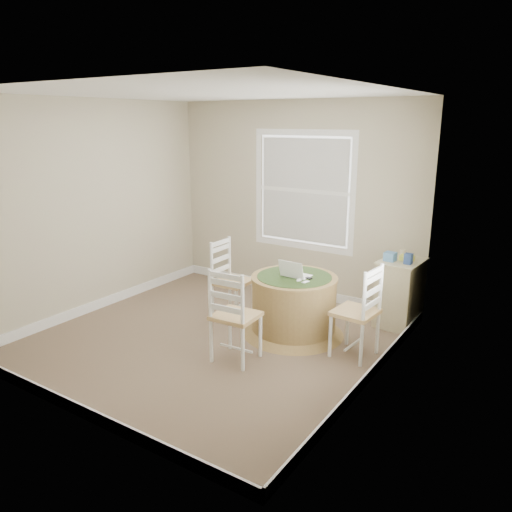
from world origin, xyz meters
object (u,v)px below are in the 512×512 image
Objects in this scene: chair_right at (355,312)px; corner_chest at (399,292)px; chair_left at (233,281)px; chair_near at (236,315)px; laptop at (295,274)px; round_table at (294,303)px.

chair_right is 1.21× the size of corner_chest.
chair_left and chair_right have the same top height.
chair_right is at bearing -92.74° from corner_chest.
chair_near is 1.21m from chair_right.
chair_right is at bearing 172.21° from laptop.
laptop reaches higher than round_table.
laptop is at bearing -105.73° from chair_near.
chair_near is 1.00× the size of chair_right.
round_table is 1.19× the size of chair_right.
corner_chest is (1.73, 0.93, -0.08)m from chair_left.
laptop is 1.32m from corner_chest.
chair_near is 0.92m from laptop.
round_table is 3.75× the size of laptop.
chair_near is 1.21× the size of corner_chest.
round_table is at bearing -105.03° from chair_near.
chair_right reaches higher than round_table.
chair_right reaches higher than laptop.
round_table is 1.19× the size of chair_left.
chair_left is 1.00× the size of chair_near.
chair_left reaches higher than laptop.
chair_left is at bearing -168.43° from round_table.
laptop is (-0.77, 0.13, 0.23)m from chair_right.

